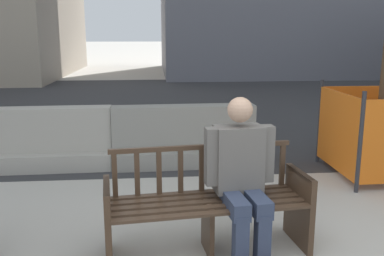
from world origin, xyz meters
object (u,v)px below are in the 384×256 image
at_px(jersey_barrier_left, 38,144).
at_px(construction_fence, 383,130).
at_px(jersey_barrier_centre, 184,140).
at_px(street_bench, 207,207).
at_px(seated_person, 242,174).

height_order(jersey_barrier_left, construction_fence, construction_fence).
xyz_separation_m(jersey_barrier_left, construction_fence, (4.55, -0.69, 0.26)).
distance_m(jersey_barrier_centre, construction_fence, 2.65).
distance_m(street_bench, seated_person, 0.41).
xyz_separation_m(street_bench, jersey_barrier_centre, (-0.02, 2.52, -0.06)).
bearing_deg(street_bench, jersey_barrier_left, 128.84).
bearing_deg(construction_fence, seated_person, -140.52).
xyz_separation_m(seated_person, jersey_barrier_left, (-2.31, 2.54, -0.35)).
relative_size(jersey_barrier_left, construction_fence, 1.58).
distance_m(street_bench, jersey_barrier_left, 3.23).
bearing_deg(construction_fence, jersey_barrier_centre, 164.67).
bearing_deg(jersey_barrier_left, seated_person, -47.79).
bearing_deg(construction_fence, jersey_barrier_left, 171.33).
height_order(street_bench, construction_fence, construction_fence).
distance_m(jersey_barrier_centre, jersey_barrier_left, 2.01).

